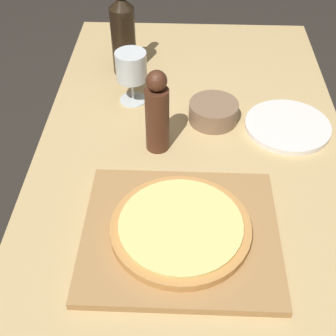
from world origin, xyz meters
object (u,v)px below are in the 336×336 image
Objects in this scene: pepper_mill at (157,113)px; wine_bottle at (123,34)px; wine_glass at (131,68)px; small_bowl at (213,112)px; pizza at (181,227)px.

wine_bottle is at bearing 108.55° from pepper_mill.
wine_bottle is at bearing 103.73° from wine_glass.
small_bowl is at bearing -20.19° from wine_glass.
pepper_mill is at bearing -67.85° from wine_glass.
pizza is 1.32× the size of pepper_mill.
wine_glass is at bearing 106.58° from pizza.
wine_glass is (-0.08, 0.20, 0.00)m from pepper_mill.
pizza is at bearing -101.14° from small_bowl.
pepper_mill is at bearing -140.61° from small_bowl.
pizza is 0.50m from wine_glass.
pizza is 0.30m from pepper_mill.
wine_bottle reaches higher than small_bowl.
wine_glass is (0.04, -0.15, -0.02)m from wine_bottle.
wine_bottle is 0.36m from small_bowl.
pepper_mill is 0.20m from small_bowl.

